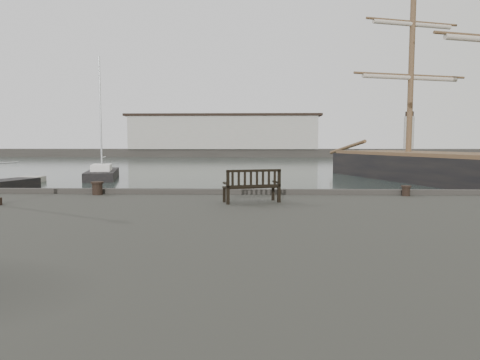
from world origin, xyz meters
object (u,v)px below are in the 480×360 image
(bollard_right, at_px, (406,191))
(yacht_d, at_px, (103,176))
(bollard_left, at_px, (97,188))
(bench, at_px, (252,192))

(bollard_right, height_order, yacht_d, yacht_d)
(bollard_left, bearing_deg, bench, -18.34)
(bench, bearing_deg, bollard_left, 143.82)
(bollard_left, relative_size, yacht_d, 0.04)
(yacht_d, bearing_deg, bench, -76.92)
(bench, xyz_separation_m, bollard_right, (5.38, 1.83, -0.14))
(bollard_right, bearing_deg, bench, -161.24)
(bollard_right, distance_m, yacht_d, 32.88)
(bench, relative_size, bollard_right, 5.13)
(bench, height_order, bollard_right, bench)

